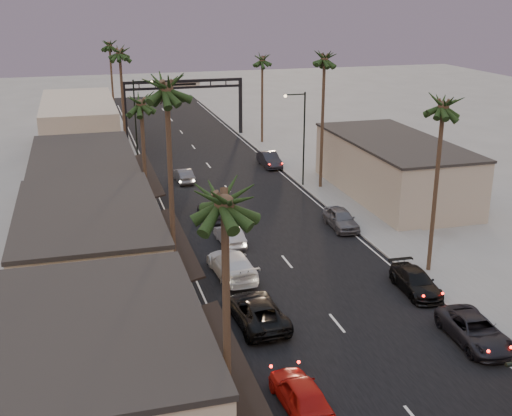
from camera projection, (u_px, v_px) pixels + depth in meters
ground at (243, 208)px, 55.19m from camera, size 200.00×200.00×0.00m
road at (230, 192)px, 59.75m from camera, size 14.00×120.00×0.02m
sidewalk_left at (121, 179)px, 63.70m from camera, size 5.00×92.00×0.12m
sidewalk_right at (301, 166)px, 68.54m from camera, size 5.00×92.00×0.12m
storefront_near at (103, 388)px, 25.44m from camera, size 8.00×12.00×5.50m
storefront_mid at (91, 256)px, 38.22m from camera, size 8.00×14.00×5.50m
storefront_far at (85, 186)px, 52.90m from camera, size 8.00×16.00×5.00m
storefront_dist at (80, 127)px, 73.74m from camera, size 8.00×20.00×6.00m
building_right at (393, 169)px, 57.95m from camera, size 8.00×18.00×5.00m
arch at (184, 94)px, 80.80m from camera, size 15.20×0.40×7.27m
streetlight_right at (301, 131)px, 59.81m from camera, size 2.13×0.30×9.00m
streetlight_left at (138, 114)px, 68.15m from camera, size 2.13×0.30×9.00m
palm_la at (224, 191)px, 21.05m from camera, size 3.20×3.20×13.20m
palm_lb at (166, 81)px, 32.29m from camera, size 3.20×3.20×15.20m
palm_lc at (141, 98)px, 46.00m from camera, size 3.20×3.20×12.20m
palm_ld at (119, 49)px, 62.73m from camera, size 3.20×3.20×14.20m
palm_ra at (444, 99)px, 39.12m from camera, size 3.20×3.20×13.20m
palm_rb at (325, 54)px, 57.07m from camera, size 3.20×3.20×14.20m
palm_rc at (262, 56)px, 75.94m from camera, size 3.20×3.20×12.20m
palm_far at (109, 42)px, 84.11m from camera, size 3.20×3.20×13.20m
oncoming_red at (301, 393)px, 28.46m from camera, size 2.04×4.53×1.51m
oncoming_pickup at (257, 311)px, 35.78m from camera, size 2.83×5.65×1.53m
oncoming_silver at (230, 236)px, 47.12m from camera, size 1.67×4.14×1.34m
oncoming_white at (232, 264)px, 41.76m from camera, size 2.64×5.80×1.65m
oncoming_dgrey at (212, 211)px, 52.05m from camera, size 1.95×4.66×1.58m
oncoming_grey_far at (184, 175)px, 62.70m from camera, size 1.65×4.14×1.34m
curbside_near at (475, 330)px, 33.85m from camera, size 2.66×5.26×1.43m
curbside_black at (416, 282)px, 39.60m from camera, size 2.14×4.83×1.38m
curbside_grey at (341, 219)px, 50.38m from camera, size 1.98×4.59×1.54m
curbside_far at (270, 160)px, 68.23m from camera, size 1.68×4.64×1.52m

